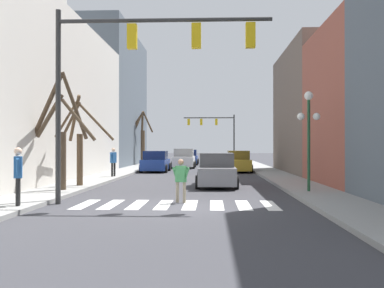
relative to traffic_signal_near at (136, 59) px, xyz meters
The scene contains 20 objects.
ground_plane 5.23m from the traffic_signal_near, 25.20° to the right, with size 240.00×240.00×0.00m, color #38383D.
sidewalk_left 6.38m from the traffic_signal_near, behind, with size 2.17×90.00×0.15m.
sidewalk_right 8.47m from the traffic_signal_near, ahead, with size 2.17×90.00×0.15m.
building_row_left 18.68m from the traffic_signal_near, 115.73° to the left, with size 6.00×44.38×13.34m.
building_row_right 13.41m from the traffic_signal_near, 35.32° to the left, with size 6.00×30.65×11.76m.
crosswalk_stripes 5.19m from the traffic_signal_near, ahead, with size 6.75×2.60×0.01m.
traffic_signal_near is the anchor object (origin of this frame).
traffic_signal_far 43.57m from the traffic_signal_near, 85.98° to the left, with size 6.68×0.28×6.14m.
street_lamp_right_corner 7.64m from the traffic_signal_near, 27.14° to the left, with size 0.95×0.36×4.10m.
car_parked_right_far 20.72m from the traffic_signal_near, 76.73° to the left, with size 2.00×4.79×1.65m.
car_parked_left_mid 8.70m from the traffic_signal_near, 68.01° to the left, with size 2.01×4.69×1.66m.
car_at_intersection 20.11m from the traffic_signal_near, 95.14° to the left, with size 2.10×4.35×1.63m.
car_parked_left_far 26.39m from the traffic_signal_near, 89.87° to the left, with size 2.11×4.76×1.78m.
car_driving_away_lane 33.42m from the traffic_signal_near, 89.66° to the left, with size 1.98×4.79×1.63m.
pedestrian_waiting_at_curb 5.31m from the traffic_signal_near, 156.05° to the right, with size 0.37×0.76×1.80m.
pedestrian_on_right_sidewalk 13.02m from the traffic_signal_near, 105.91° to the left, with size 0.34×0.74×1.75m.
pedestrian_near_right_corner 4.39m from the traffic_signal_near, 20.30° to the left, with size 0.65×0.30×1.54m.
street_tree_right_far 5.86m from the traffic_signal_near, 136.35° to the left, with size 3.01×1.23×5.04m.
street_tree_right_near 7.40m from the traffic_signal_near, 122.60° to the left, with size 2.80×1.41×4.30m.
street_tree_left_near 30.29m from the traffic_signal_near, 98.50° to the left, with size 2.56×1.70×5.42m.
Camera 1 is at (1.17, -14.54, 1.99)m, focal length 42.00 mm.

